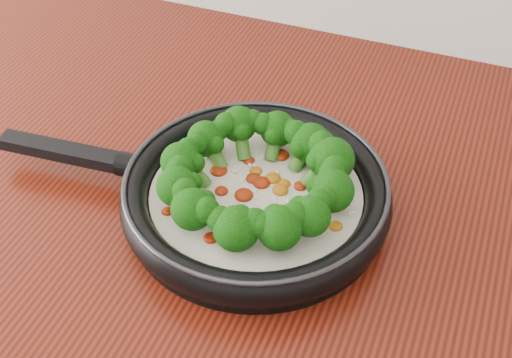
% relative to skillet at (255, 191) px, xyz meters
% --- Properties ---
extents(skillet, '(0.47, 0.32, 0.08)m').
position_rel_skillet_xyz_m(skillet, '(0.00, 0.00, 0.00)').
color(skillet, black).
rests_on(skillet, counter).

